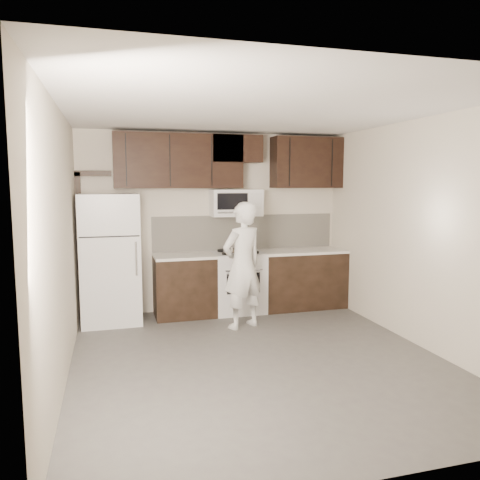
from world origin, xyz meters
name	(u,v)px	position (x,y,z in m)	size (l,w,h in m)	color
floor	(258,359)	(0.00, 0.00, 0.00)	(4.50, 4.50, 0.00)	#4E4C49
back_wall	(214,222)	(0.00, 2.25, 1.35)	(4.00, 4.00, 0.00)	beige
ceiling	(259,110)	(0.00, 0.00, 2.70)	(4.50, 4.50, 0.00)	white
counter_run	(257,281)	(0.60, 1.94, 0.46)	(2.95, 0.64, 0.91)	black
stove	(238,282)	(0.30, 1.94, 0.46)	(0.76, 0.66, 0.94)	silver
backsplash	(245,232)	(0.50, 2.24, 1.18)	(2.90, 0.02, 0.54)	beige
upper_cabinets	(229,160)	(0.21, 2.08, 2.28)	(3.48, 0.35, 0.78)	black
microwave	(236,203)	(0.30, 2.06, 1.65)	(0.76, 0.42, 0.40)	silver
refrigerator	(110,259)	(-1.55, 1.89, 0.90)	(0.80, 0.76, 1.80)	silver
door_trim	(83,232)	(-1.92, 2.21, 1.25)	(0.50, 0.08, 2.12)	black
saucepan	(229,250)	(0.12, 1.79, 0.97)	(0.26, 0.15, 0.15)	silver
baking_tray	(241,253)	(0.31, 1.81, 0.92)	(0.38, 0.29, 0.02)	black
pizza	(241,252)	(0.31, 1.81, 0.94)	(0.26, 0.26, 0.02)	#C9B187
person	(243,265)	(0.15, 1.17, 0.85)	(0.62, 0.41, 1.70)	silver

